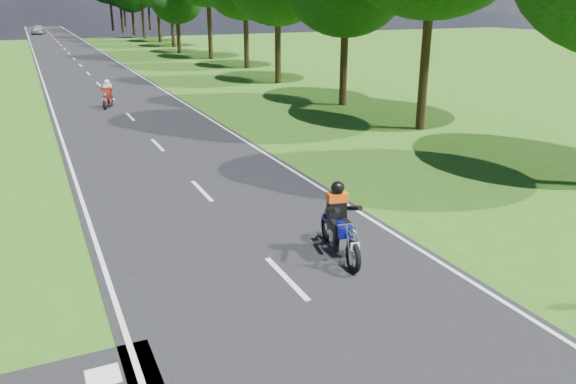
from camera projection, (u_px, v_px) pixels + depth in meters
name	position (u px, v px, depth m)	size (l,w,h in m)	color
ground	(334.00, 329.00, 9.66)	(160.00, 160.00, 0.00)	#2D5D15
main_road	(74.00, 59.00, 52.59)	(7.00, 140.00, 0.02)	black
road_markings	(74.00, 61.00, 50.93)	(7.40, 140.00, 0.01)	silver
rider_near_blue	(340.00, 220.00, 12.13)	(0.66, 1.98, 1.65)	#0C1087
rider_far_red	(107.00, 94.00, 28.93)	(0.57, 1.70, 1.42)	#B9160E
distant_car	(38.00, 29.00, 88.16)	(1.75, 4.34, 1.48)	#B1B3B8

